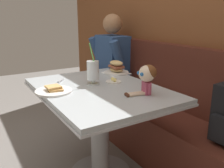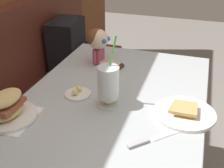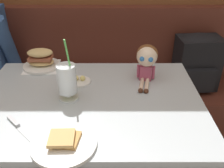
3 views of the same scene
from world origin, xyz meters
TOP-DOWN VIEW (x-y plane):
  - booth_bench at (0.00, 0.81)m, footprint 2.60×0.48m
  - diner_table at (0.00, 0.18)m, footprint 1.11×0.81m
  - toast_plate at (-0.07, -0.14)m, footprint 0.25×0.25m
  - milkshake_glass at (-0.10, 0.18)m, footprint 0.10×0.10m
  - sandwich_plate at (-0.31, 0.53)m, footprint 0.22×0.22m
  - butter_saucer at (-0.06, 0.34)m, footprint 0.12×0.12m
  - butter_knife at (-0.28, -0.03)m, footprint 0.18×0.18m
  - seated_doll at (0.30, 0.37)m, footprint 0.13×0.23m
  - backpack at (0.72, 0.78)m, footprint 0.31×0.26m

SIDE VIEW (x-z plane):
  - booth_bench at x=0.00m, z-range -0.17..0.83m
  - diner_table at x=0.00m, z-range 0.17..0.91m
  - backpack at x=0.72m, z-range 0.46..0.86m
  - butter_knife at x=-0.28m, z-range 0.74..0.75m
  - butter_saucer at x=-0.06m, z-range 0.73..0.77m
  - toast_plate at x=-0.07m, z-range 0.73..0.77m
  - sandwich_plate at x=-0.31m, z-range 0.73..0.84m
  - milkshake_glass at x=-0.10m, z-range 0.69..1.00m
  - seated_doll at x=0.30m, z-range 0.77..0.97m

